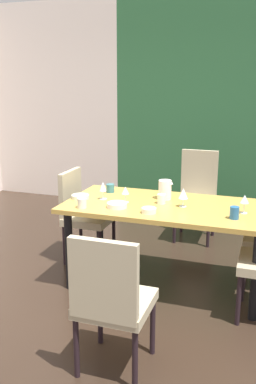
# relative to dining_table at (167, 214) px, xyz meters

# --- Properties ---
(ground_plane) EXTENTS (5.88, 6.15, 0.02)m
(ground_plane) POSITION_rel_dining_table_xyz_m (-0.57, -0.59, -0.68)
(ground_plane) COLOR black
(back_panel_interior) EXTENTS (2.16, 0.10, 2.89)m
(back_panel_interior) POSITION_rel_dining_table_xyz_m (-2.43, 2.44, 0.78)
(back_panel_interior) COLOR beige
(back_panel_interior) RESTS_ON ground_plane
(garden_window_panel) EXTENTS (3.72, 0.10, 2.89)m
(garden_window_panel) POSITION_rel_dining_table_xyz_m (0.51, 2.44, 0.78)
(garden_window_panel) COLOR #2A5C35
(garden_window_panel) RESTS_ON ground_plane
(dining_table) EXTENTS (1.77, 0.90, 0.75)m
(dining_table) POSITION_rel_dining_table_xyz_m (0.00, 0.00, 0.00)
(dining_table) COLOR #B88E3E
(dining_table) RESTS_ON ground_plane
(chair_head_near) EXTENTS (0.44, 0.44, 0.94)m
(chair_head_near) POSITION_rel_dining_table_xyz_m (-0.02, -1.28, -0.14)
(chair_head_near) COLOR tan
(chair_head_near) RESTS_ON ground_plane
(chair_left_far) EXTENTS (0.44, 0.44, 0.92)m
(chair_left_far) POSITION_rel_dining_table_xyz_m (-0.95, 0.28, -0.15)
(chair_left_far) COLOR tan
(chair_left_far) RESTS_ON ground_plane
(chair_head_far) EXTENTS (0.44, 0.44, 1.01)m
(chair_head_far) POSITION_rel_dining_table_xyz_m (0.04, 1.29, -0.12)
(chair_head_far) COLOR tan
(chair_head_far) RESTS_ON ground_plane
(wine_glass_right) EXTENTS (0.08, 0.08, 0.16)m
(wine_glass_right) POSITION_rel_dining_table_xyz_m (0.14, -0.02, 0.20)
(wine_glass_right) COLOR silver
(wine_glass_right) RESTS_ON dining_table
(wine_glass_near_shelf) EXTENTS (0.07, 0.07, 0.15)m
(wine_glass_near_shelf) POSITION_rel_dining_table_xyz_m (0.65, -0.04, 0.20)
(wine_glass_near_shelf) COLOR silver
(wine_glass_near_shelf) RESTS_ON dining_table
(wine_glass_front) EXTENTS (0.07, 0.07, 0.14)m
(wine_glass_front) POSITION_rel_dining_table_xyz_m (-0.36, -0.05, 0.19)
(wine_glass_front) COLOR silver
(wine_glass_front) RESTS_ON dining_table
(wine_glass_corner) EXTENTS (0.07, 0.07, 0.16)m
(wine_glass_corner) POSITION_rel_dining_table_xyz_m (-0.59, -0.02, 0.20)
(wine_glass_corner) COLOR silver
(wine_glass_corner) RESTS_ON dining_table
(serving_bowl_west) EXTENTS (0.12, 0.12, 0.04)m
(serving_bowl_west) POSITION_rel_dining_table_xyz_m (-0.08, -0.28, 0.11)
(serving_bowl_west) COLOR silver
(serving_bowl_west) RESTS_ON dining_table
(serving_bowl_near_window) EXTENTS (0.17, 0.17, 0.04)m
(serving_bowl_near_window) POSITION_rel_dining_table_xyz_m (-0.38, -0.22, 0.11)
(serving_bowl_near_window) COLOR white
(serving_bowl_near_window) RESTS_ON dining_table
(serving_bowl_left) EXTENTS (0.16, 0.16, 0.04)m
(serving_bowl_left) POSITION_rel_dining_table_xyz_m (-0.79, -0.07, 0.11)
(serving_bowl_left) COLOR silver
(serving_bowl_left) RESTS_ON dining_table
(cup_east) EXTENTS (0.07, 0.07, 0.08)m
(cup_east) POSITION_rel_dining_table_xyz_m (-0.06, 0.01, 0.13)
(cup_east) COLOR white
(cup_east) RESTS_ON dining_table
(cup_north) EXTENTS (0.07, 0.07, 0.10)m
(cup_north) POSITION_rel_dining_table_xyz_m (0.59, -0.21, 0.14)
(cup_north) COLOR #255A8F
(cup_north) RESTS_ON dining_table
(cup_center) EXTENTS (0.08, 0.08, 0.08)m
(cup_center) POSITION_rel_dining_table_xyz_m (-0.62, 0.22, 0.13)
(cup_center) COLOR #31696D
(cup_center) RESTS_ON dining_table
(cup_rear) EXTENTS (0.08, 0.08, 0.08)m
(cup_rear) POSITION_rel_dining_table_xyz_m (-0.66, -0.33, 0.13)
(cup_rear) COLOR silver
(cup_rear) RESTS_ON dining_table
(pitcher_south) EXTENTS (0.13, 0.12, 0.18)m
(pitcher_south) POSITION_rel_dining_table_xyz_m (-0.06, 0.17, 0.18)
(pitcher_south) COLOR white
(pitcher_south) RESTS_ON dining_table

